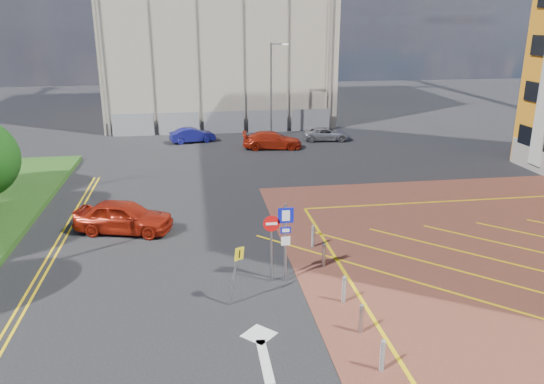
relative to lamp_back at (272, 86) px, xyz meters
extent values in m
plane|color=black|center=(-4.08, -28.00, -4.36)|extent=(140.00, 140.00, 0.00)
cylinder|color=#9EA0A8|center=(-0.08, 0.00, -0.36)|extent=(0.16, 0.16, 8.00)
cylinder|color=#9EA0A8|center=(0.52, 0.00, 3.52)|extent=(1.20, 0.10, 0.10)
cube|color=silver|center=(1.12, 0.00, 3.49)|extent=(0.50, 0.15, 0.12)
cylinder|color=#9EA0A8|center=(-3.58, -27.00, -2.76)|extent=(0.10, 0.10, 3.20)
cube|color=#0913A5|center=(-3.58, -27.03, -1.61)|extent=(0.60, 0.04, 0.60)
cube|color=white|center=(-3.58, -27.05, -1.61)|extent=(0.30, 0.02, 0.42)
cube|color=#0913A5|center=(-3.58, -27.03, -2.21)|extent=(0.40, 0.04, 0.25)
cube|color=white|center=(-3.58, -27.05, -2.21)|extent=(0.28, 0.02, 0.14)
cube|color=white|center=(-3.58, -27.03, -2.66)|extent=(0.35, 0.04, 0.35)
cylinder|color=#9EA0A8|center=(-4.13, -27.00, -3.01)|extent=(0.08, 0.08, 2.70)
cylinder|color=red|center=(-4.13, -27.03, -1.91)|extent=(0.64, 0.04, 0.64)
cube|color=white|center=(-4.13, -27.05, -1.91)|extent=(0.44, 0.02, 0.10)
cylinder|color=#9EA0A8|center=(-5.72, -28.55, -3.26)|extent=(0.47, 0.08, 2.18)
cube|color=yellow|center=(-5.50, -28.58, -2.36)|extent=(0.40, 0.40, 0.52)
cylinder|color=black|center=(-1.78, -33.00, -3.89)|extent=(0.14, 0.14, 0.90)
cylinder|color=#9EA0A8|center=(-1.78, -31.00, -3.89)|extent=(0.14, 0.14, 0.90)
cylinder|color=black|center=(-1.78, -29.00, -3.89)|extent=(0.14, 0.14, 0.90)
cylinder|color=#9EA0A8|center=(-1.78, -26.00, -3.89)|extent=(0.14, 0.14, 0.90)
cylinder|color=black|center=(-1.78, -24.00, -3.89)|extent=(0.14, 0.14, 0.90)
cube|color=#B5A994|center=(-4.08, 12.00, 6.64)|extent=(21.20, 19.20, 22.00)
cube|color=gray|center=(-3.08, 2.00, -3.36)|extent=(21.60, 0.06, 2.00)
imported|color=#9A1D0D|center=(-10.39, -20.86, -3.57)|extent=(4.99, 3.05, 1.59)
imported|color=navy|center=(-6.95, -1.35, -3.75)|extent=(3.92, 2.09, 1.23)
imported|color=#B5240F|center=(-0.68, -4.58, -3.68)|extent=(4.88, 2.39, 1.36)
imported|color=#9C9CA2|center=(4.34, -2.31, -3.81)|extent=(4.12, 2.25, 1.09)
camera|label=1|loc=(-6.92, -45.49, 5.41)|focal=35.00mm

